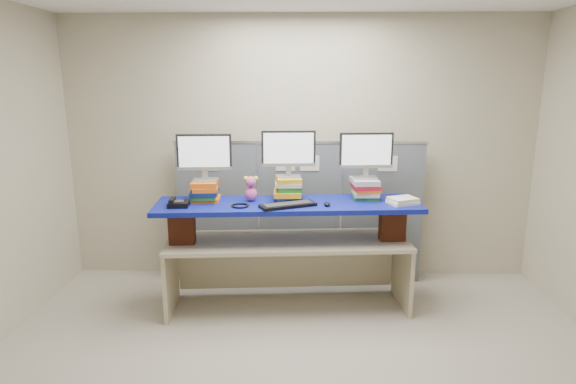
{
  "coord_description": "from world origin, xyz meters",
  "views": [
    {
      "loc": [
        -0.01,
        -3.12,
        2.14
      ],
      "look_at": [
        -0.11,
        1.13,
        1.14
      ],
      "focal_mm": 30.0,
      "sensor_mm": 36.0,
      "label": 1
    }
  ],
  "objects_px": {
    "desk": "(288,254)",
    "monitor_center": "(288,151)",
    "monitor_left": "(204,154)",
    "keyboard": "(288,205)",
    "desk_phone": "(178,203)",
    "monitor_right": "(366,153)",
    "blue_board": "(288,205)"
  },
  "relations": [
    {
      "from": "desk",
      "to": "monitor_right",
      "type": "height_order",
      "value": "monitor_right"
    },
    {
      "from": "desk",
      "to": "monitor_right",
      "type": "xyz_separation_m",
      "value": [
        0.72,
        0.17,
        0.93
      ]
    },
    {
      "from": "monitor_left",
      "to": "keyboard",
      "type": "relative_size",
      "value": 0.95
    },
    {
      "from": "monitor_center",
      "to": "monitor_left",
      "type": "bearing_deg",
      "value": 180.0
    },
    {
      "from": "monitor_center",
      "to": "desk_phone",
      "type": "distance_m",
      "value": 1.1
    },
    {
      "from": "monitor_left",
      "to": "blue_board",
      "type": "bearing_deg",
      "value": -8.88
    },
    {
      "from": "monitor_center",
      "to": "keyboard",
      "type": "xyz_separation_m",
      "value": [
        0.0,
        -0.26,
        -0.44
      ]
    },
    {
      "from": "desk",
      "to": "desk_phone",
      "type": "distance_m",
      "value": 1.12
    },
    {
      "from": "monitor_right",
      "to": "blue_board",
      "type": "bearing_deg",
      "value": -170.79
    },
    {
      "from": "desk",
      "to": "blue_board",
      "type": "bearing_deg",
      "value": 175.84
    },
    {
      "from": "monitor_left",
      "to": "monitor_center",
      "type": "bearing_deg",
      "value": -0.0
    },
    {
      "from": "monitor_right",
      "to": "desk_phone",
      "type": "bearing_deg",
      "value": -173.08
    },
    {
      "from": "desk",
      "to": "blue_board",
      "type": "height_order",
      "value": "blue_board"
    },
    {
      "from": "keyboard",
      "to": "desk_phone",
      "type": "bearing_deg",
      "value": 156.43
    },
    {
      "from": "monitor_center",
      "to": "monitor_right",
      "type": "distance_m",
      "value": 0.72
    },
    {
      "from": "keyboard",
      "to": "desk_phone",
      "type": "xyz_separation_m",
      "value": [
        -0.98,
        -0.02,
        0.01
      ]
    },
    {
      "from": "keyboard",
      "to": "monitor_center",
      "type": "bearing_deg",
      "value": 65.5
    },
    {
      "from": "desk",
      "to": "monitor_right",
      "type": "distance_m",
      "value": 1.19
    },
    {
      "from": "desk",
      "to": "desk_phone",
      "type": "bearing_deg",
      "value": -174.79
    },
    {
      "from": "desk",
      "to": "monitor_center",
      "type": "distance_m",
      "value": 0.96
    },
    {
      "from": "monitor_center",
      "to": "keyboard",
      "type": "height_order",
      "value": "monitor_center"
    },
    {
      "from": "blue_board",
      "to": "keyboard",
      "type": "xyz_separation_m",
      "value": [
        0.0,
        -0.14,
        0.04
      ]
    },
    {
      "from": "monitor_left",
      "to": "monitor_right",
      "type": "bearing_deg",
      "value": 0.0
    },
    {
      "from": "monitor_right",
      "to": "keyboard",
      "type": "xyz_separation_m",
      "value": [
        -0.72,
        -0.31,
        -0.42
      ]
    },
    {
      "from": "keyboard",
      "to": "monitor_right",
      "type": "bearing_deg",
      "value": -0.89
    },
    {
      "from": "desk",
      "to": "keyboard",
      "type": "bearing_deg",
      "value": -93.32
    },
    {
      "from": "monitor_right",
      "to": "desk_phone",
      "type": "distance_m",
      "value": 1.77
    },
    {
      "from": "monitor_center",
      "to": "monitor_right",
      "type": "bearing_deg",
      "value": 0.0
    },
    {
      "from": "blue_board",
      "to": "monitor_left",
      "type": "height_order",
      "value": "monitor_left"
    },
    {
      "from": "desk",
      "to": "monitor_center",
      "type": "bearing_deg",
      "value": 84.97
    },
    {
      "from": "monitor_right",
      "to": "keyboard",
      "type": "relative_size",
      "value": 0.95
    },
    {
      "from": "blue_board",
      "to": "monitor_right",
      "type": "relative_size",
      "value": 4.85
    }
  ]
}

